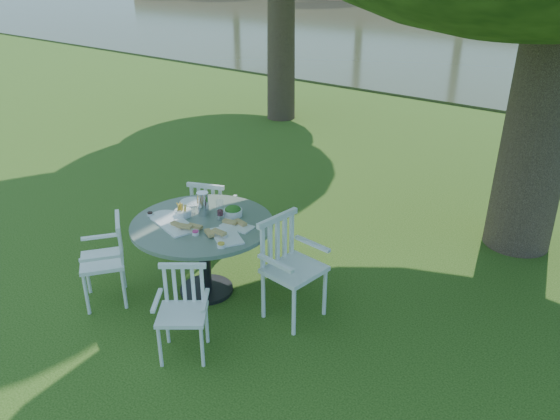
# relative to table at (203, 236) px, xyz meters

# --- Properties ---
(ground) EXTENTS (140.00, 140.00, 0.00)m
(ground) POSITION_rel_table_xyz_m (0.48, 0.46, -0.66)
(ground) COLOR #1E3D0C
(ground) RESTS_ON ground
(table) EXTENTS (1.43, 1.43, 0.82)m
(table) POSITION_rel_table_xyz_m (0.00, 0.00, 0.00)
(table) COLOR black
(table) RESTS_ON ground
(chair_ne) EXTENTS (0.53, 0.56, 1.02)m
(chair_ne) POSITION_rel_table_xyz_m (0.89, 0.24, -0.07)
(chair_ne) COLOR white
(chair_ne) RESTS_ON ground
(chair_nw) EXTENTS (0.58, 0.56, 0.89)m
(chair_nw) POSITION_rel_table_xyz_m (-0.61, 0.70, -0.14)
(chair_nw) COLOR white
(chair_nw) RESTS_ON ground
(chair_sw) EXTENTS (0.62, 0.61, 0.90)m
(chair_sw) POSITION_rel_table_xyz_m (-0.63, -0.68, -0.13)
(chair_sw) COLOR white
(chair_sw) RESTS_ON ground
(chair_se) EXTENTS (0.57, 0.56, 0.82)m
(chair_se) POSITION_rel_table_xyz_m (0.53, -0.77, -0.18)
(chair_se) COLOR white
(chair_se) RESTS_ON ground
(tableware) EXTENTS (1.21, 0.82, 0.24)m
(tableware) POSITION_rel_table_xyz_m (-0.05, 0.06, 0.20)
(tableware) COLOR white
(tableware) RESTS_ON table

